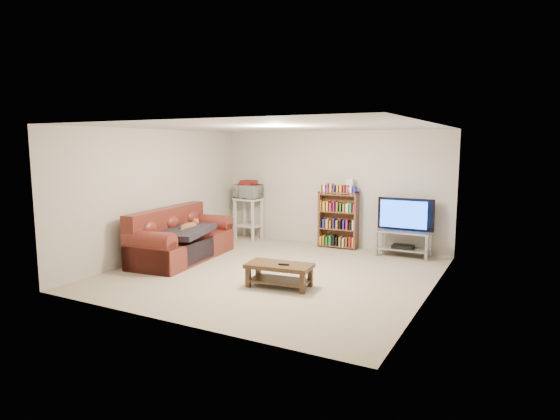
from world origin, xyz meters
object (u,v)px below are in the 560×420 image
Objects in this scene: coffee_table at (279,271)px; bookshelf at (338,219)px; sofa at (179,241)px; tv_stand at (403,239)px.

bookshelf is at bearing 87.45° from coffee_table.
sofa is 2.55m from coffee_table.
coffee_table is at bearing -113.04° from tv_stand.
sofa is 1.99× the size of bookshelf.
tv_stand is (1.17, 2.81, 0.09)m from coffee_table.
bookshelf reaches higher than sofa.
tv_stand is (3.64, 2.16, 0.00)m from sofa.
tv_stand is at bearing 60.85° from coffee_table.
sofa is at bearing -149.69° from tv_stand.
bookshelf is (-0.21, 2.94, 0.36)m from coffee_table.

